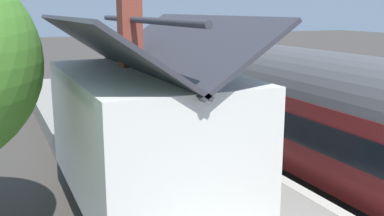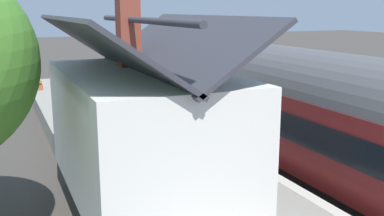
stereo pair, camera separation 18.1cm
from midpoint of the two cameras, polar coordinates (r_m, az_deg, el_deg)
ground_plane at (r=18.95m, az=2.83°, el=-4.54°), size 160.00×160.00×0.00m
platform at (r=17.50m, az=-8.14°, el=-4.67°), size 32.00×5.48×0.84m
platform_edge_coping at (r=18.23m, az=-0.44°, el=-2.45°), size 32.00×0.36×0.02m
rail_near at (r=19.70m, az=7.03°, el=-3.74°), size 52.00×0.08×0.14m
rail_far at (r=19.01m, az=3.32°, el=-4.27°), size 52.00×0.08×0.14m
train at (r=13.95m, az=18.04°, el=-1.94°), size 29.32×2.73×4.32m
station_building at (r=11.73m, az=-6.44°, el=-2.40°), size 7.35×4.03×5.74m
bench_platform_end at (r=26.74m, az=-12.21°, el=3.11°), size 1.41×0.45×0.88m
bench_mid_platform at (r=18.82m, az=-6.17°, el=-0.57°), size 1.41×0.47×0.88m
bench_by_lamp at (r=21.79m, az=-8.90°, el=1.15°), size 1.41×0.45×0.88m
planter_edge_far at (r=16.87m, az=-15.48°, el=-2.80°), size 0.37×0.37×0.75m
planter_under_sign at (r=28.39m, az=-19.38°, el=2.79°), size 1.01×0.32×0.56m
lamp_post_platform at (r=24.07m, az=-8.06°, el=7.49°), size 0.32×0.50×3.82m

